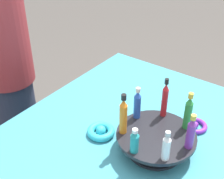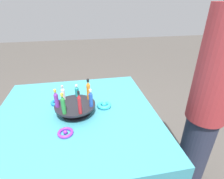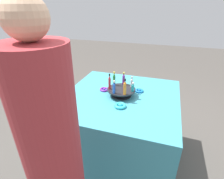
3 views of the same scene
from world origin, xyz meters
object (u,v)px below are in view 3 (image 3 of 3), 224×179
Objects in this scene: bottle_clear at (132,82)px; bottle_blue at (114,88)px; ribbon_bow_teal at (120,106)px; ribbon_bow_blue at (139,91)px; bottle_purple at (124,79)px; ribbon_bow_purple at (104,89)px; bottle_red at (110,82)px; bottle_orange at (125,87)px; bottle_teal at (133,87)px; person_figure at (56,168)px; bottle_green at (114,79)px; display_stand at (121,92)px.

bottle_blue reaches higher than bottle_clear.
ribbon_bow_teal reaches higher than ribbon_bow_blue.
ribbon_bow_teal is (-0.30, -0.05, -0.11)m from bottle_purple.
ribbon_bow_blue is at bearing -47.31° from bottle_clear.
ribbon_bow_purple is (-0.01, 0.27, -0.11)m from bottle_clear.
bottle_red is 1.48× the size of ribbon_bow_teal.
bottle_orange is 0.17m from bottle_clear.
ribbon_bow_purple is (0.15, 0.25, -0.13)m from bottle_orange.
bottle_teal is at bearing -19.45° from ribbon_bow_teal.
bottle_orange is at bearing 145.76° from bottle_teal.
ribbon_bow_blue is (0.33, -0.10, -0.00)m from ribbon_bow_teal.
ribbon_bow_blue is (0.24, -0.19, -0.11)m from bottle_blue.
bottle_red is at bearing 6.55° from person_figure.
person_figure reaches higher than ribbon_bow_teal.
bottle_orange reaches higher than bottle_purple.
person_figure is at bearing 167.15° from ribbon_bow_blue.
bottle_purple is at bearing 9.82° from ribbon_bow_teal.
bottle_blue is 0.08× the size of person_figure.
bottle_green reaches higher than bottle_blue.
bottle_green reaches higher than bottle_clear.
bottle_orange is 0.99× the size of bottle_red.
bottle_green is 1.52× the size of ribbon_bow_purple.
ribbon_bow_blue is (0.17, -0.25, -0.13)m from bottle_red.
person_figure is (-1.04, 0.24, 0.03)m from ribbon_bow_blue.
bottle_purple reaches higher than ribbon_bow_blue.
bottle_green reaches higher than bottle_purple.
ribbon_bow_blue is 1.07m from person_figure.
ribbon_bow_purple is (0.06, 0.19, -0.03)m from display_stand.
ribbon_bow_blue is (0.03, -0.15, -0.12)m from bottle_purple.
bottle_teal is 0.19m from ribbon_bow_blue.
ribbon_bow_teal is (-0.26, -0.13, -0.12)m from bottle_green.
bottle_teal reaches higher than ribbon_bow_blue.
bottle_green is 0.09× the size of person_figure.
bottle_green is at bearing 5.65° from person_figure.
bottle_purple is 0.90× the size of bottle_green.
bottle_orange is 1.08× the size of bottle_green.
bottle_orange is at bearing -137.09° from bottle_green.
display_stand is at bearing 81.48° from bottle_teal.
person_figure is at bearing -179.20° from bottle_red.
bottle_red reaches higher than bottle_green.
bottle_green is 0.09m from bottle_red.
bottle_orange is 1.64× the size of ribbon_bow_purple.
bottle_green reaches higher than display_stand.
bottle_purple is (0.20, 0.06, -0.01)m from bottle_orange.
bottle_clear is (0.09, 0.03, 0.01)m from bottle_teal.
ribbon_bow_purple is at bearing 42.81° from ribbon_bow_teal.
ribbon_bow_purple is at bearing 105.08° from bottle_purple.
ribbon_bow_teal is (-0.10, 0.01, -0.12)m from bottle_orange.
bottle_blue reaches higher than bottle_teal.
bottle_red is at bearing 42.91° from bottle_blue.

